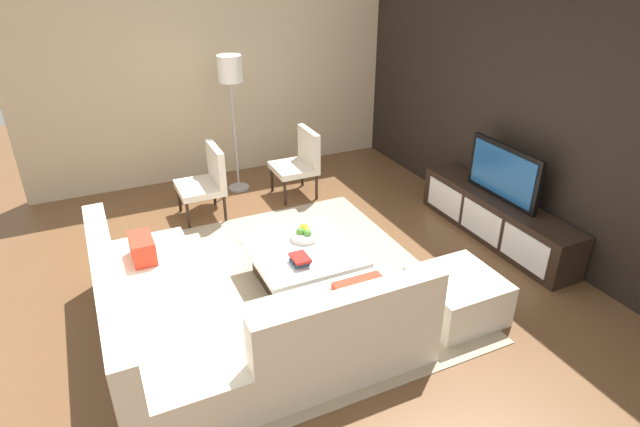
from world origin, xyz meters
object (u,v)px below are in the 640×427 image
Objects in this scene: floor_lamp at (231,79)px; sectional_couch at (223,322)px; accent_chair_far at (300,159)px; accent_chair_near at (207,178)px; book_stack at (300,260)px; media_console at (496,218)px; fruit_bowl at (305,234)px; coffee_table at (303,265)px; ottoman at (457,296)px; television at (504,173)px.

sectional_couch is at bearing -19.26° from floor_lamp.
accent_chair_far is (0.51, 0.70, -0.99)m from floor_lamp.
accent_chair_near is 0.49× the size of floor_lamp.
accent_chair_near reaches higher than book_stack.
accent_chair_far reaches higher than sectional_couch.
accent_chair_near is at bearing -124.86° from media_console.
accent_chair_near is at bearing -161.26° from fruit_bowl.
coffee_table is at bearing -23.28° from accent_chair_far.
ottoman is 1.43m from book_stack.
television reaches higher than accent_chair_far.
sectional_couch is 1.33× the size of floor_lamp.
sectional_couch reaches higher than coffee_table.
fruit_bowl is at bearing 0.20° from floor_lamp.
television is 1.16× the size of accent_chair_far.
ottoman reaches higher than coffee_table.
accent_chair_far reaches higher than coffee_table.
television reaches higher than ottoman.
floor_lamp is (-2.51, -2.21, 0.68)m from television.
media_console is 3.30m from sectional_couch.
accent_chair_near reaches higher than media_console.
television is 0.57× the size of floor_lamp.
fruit_bowl is at bearing 126.63° from sectional_couch.
media_console is at bearing 92.80° from book_stack.
television is 4.87× the size of book_stack.
coffee_table is 2.73m from floor_lamp.
ottoman is 3.39× the size of book_stack.
book_stack is (0.40, -0.22, -0.01)m from fruit_bowl.
book_stack is (2.63, -0.21, -1.06)m from floor_lamp.
coffee_table is 1.14× the size of accent_chair_near.
floor_lamp reaches higher than coffee_table.
coffee_table is 0.31m from fruit_bowl.
accent_chair_near is 1.00× the size of accent_chair_far.
sectional_couch is 11.42× the size of book_stack.
accent_chair_far is at bearing 90.84° from accent_chair_near.
sectional_couch is at bearing -101.98° from ottoman.
book_stack is at bearing -125.16° from ottoman.
television is 2.53m from accent_chair_far.
accent_chair_far reaches higher than media_console.
floor_lamp is (-2.51, -2.20, 1.23)m from media_console.
coffee_table is 0.33m from book_stack.
sectional_couch is 3.37× the size of ottoman.
accent_chair_far is at bearing 145.06° from sectional_couch.
media_console is at bearing 36.19° from accent_chair_far.
ottoman is at bearing 45.09° from coffee_table.
ottoman is (1.03, 1.04, -0.00)m from coffee_table.
media_console is 2.22m from fruit_bowl.
media_console is 7.57× the size of fruit_bowl.
ottoman is 0.80× the size of accent_chair_far.
sectional_couch is 2.71× the size of accent_chair_far.
coffee_table is 1.14× the size of accent_chair_far.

